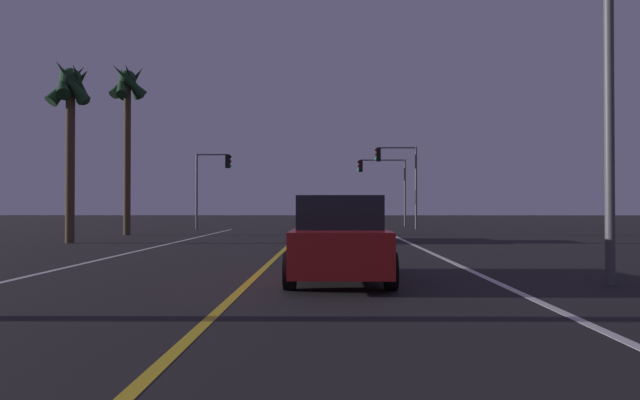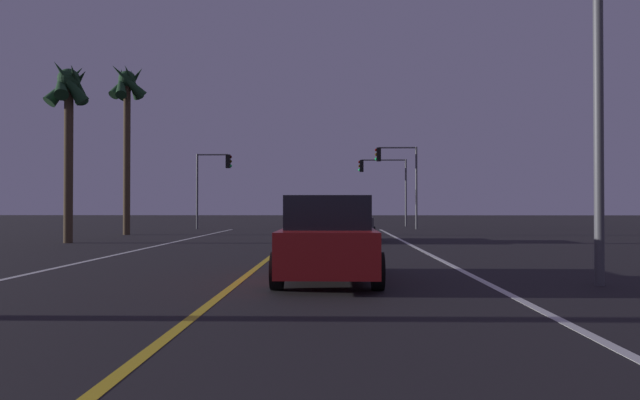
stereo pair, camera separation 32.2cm
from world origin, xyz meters
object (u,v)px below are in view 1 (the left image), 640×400
car_lead_same_lane (339,240)px  palm_tree_left_far (127,97)px  palm_tree_left_mid (71,97)px  traffic_light_near_left (214,173)px  car_ahead_far (352,222)px  traffic_light_near_right (396,168)px  traffic_light_far_right (381,176)px  street_lamp_right_near (580,30)px

car_lead_same_lane → palm_tree_left_far: bearing=31.0°
car_lead_same_lane → palm_tree_left_mid: palm_tree_left_mid is taller
traffic_light_near_left → car_ahead_far: bearing=-55.9°
traffic_light_near_right → traffic_light_far_right: 5.53m
car_lead_same_lane → traffic_light_far_right: traffic_light_far_right is taller
traffic_light_near_left → palm_tree_left_mid: palm_tree_left_mid is taller
traffic_light_far_right → palm_tree_left_far: 20.06m
traffic_light_near_left → palm_tree_left_mid: size_ratio=0.66×
street_lamp_right_near → palm_tree_left_mid: bearing=-38.0°
car_ahead_far → street_lamp_right_near: size_ratio=0.56×
traffic_light_far_right → palm_tree_left_far: palm_tree_left_far is taller
car_ahead_far → traffic_light_far_right: 18.88m
traffic_light_far_right → street_lamp_right_near: (0.87, -31.99, 1.05)m
traffic_light_near_right → traffic_light_near_left: traffic_light_near_right is taller
street_lamp_right_near → traffic_light_near_right: bearing=-89.2°
traffic_light_near_left → palm_tree_left_far: size_ratio=0.55×
car_ahead_far → traffic_light_near_left: bearing=34.1°
car_lead_same_lane → street_lamp_right_near: 6.16m
street_lamp_right_near → palm_tree_left_far: bearing=-50.3°
traffic_light_far_right → street_lamp_right_near: size_ratio=0.67×
traffic_light_near_left → car_lead_same_lane: bearing=-73.0°
street_lamp_right_near → car_ahead_far: bearing=-74.3°
car_ahead_far → traffic_light_near_right: bearing=-15.0°
traffic_light_near_left → palm_tree_left_far: bearing=-111.1°
car_ahead_far → palm_tree_left_far: (-11.71, 5.16, 6.50)m
car_ahead_far → traffic_light_near_right: 13.73m
palm_tree_left_mid → car_ahead_far: bearing=7.5°
car_ahead_far → street_lamp_right_near: 14.69m
car_lead_same_lane → traffic_light_near_right: traffic_light_near_right is taller
traffic_light_near_right → street_lamp_right_near: 26.51m
palm_tree_left_mid → traffic_light_far_right: bearing=53.8°
traffic_light_near_right → palm_tree_left_mid: size_ratio=0.72×
car_ahead_far → palm_tree_left_mid: bearing=97.5°
traffic_light_far_right → palm_tree_left_far: (-14.66, -13.24, 3.49)m
car_lead_same_lane → car_ahead_far: bearing=-3.4°
car_ahead_far → car_lead_same_lane: (-0.77, -13.05, 0.00)m
car_ahead_far → palm_tree_left_far: palm_tree_left_far is taller
traffic_light_near_left → palm_tree_left_far: palm_tree_left_far is taller
car_lead_same_lane → traffic_light_far_right: bearing=-6.8°
traffic_light_near_left → traffic_light_far_right: bearing=25.2°
traffic_light_near_right → traffic_light_near_left: (-12.17, -0.00, -0.32)m
car_ahead_far → traffic_light_near_right: (3.45, 12.90, 3.21)m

